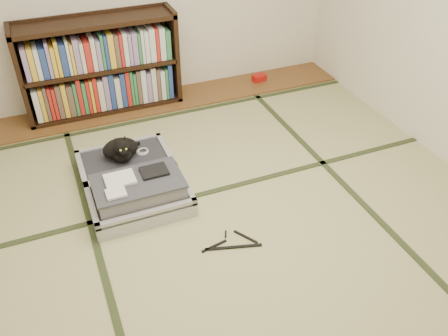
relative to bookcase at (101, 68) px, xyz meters
name	(u,v)px	position (x,y,z in m)	size (l,w,h in m)	color
floor	(236,222)	(0.54, -2.07, -0.45)	(4.50, 4.50, 0.00)	tan
wood_strip	(160,101)	(0.54, -0.07, -0.44)	(4.00, 0.50, 0.02)	brown
red_item	(259,78)	(1.71, -0.04, -0.40)	(0.15, 0.09, 0.07)	#AE130D
room_shell	(239,30)	(0.54, -2.07, 1.01)	(4.50, 4.50, 4.50)	white
tatami_borders	(212,184)	(0.54, -1.57, -0.45)	(4.00, 4.50, 0.01)	#2D381E
bookcase	(101,68)	(0.00, 0.00, 0.00)	(1.52, 0.35, 0.97)	black
suitcase	(134,183)	(-0.06, -1.44, -0.35)	(0.75, 1.00, 0.29)	#B1B1B6
cat	(121,149)	(-0.08, -1.15, -0.21)	(0.33, 0.34, 0.27)	black
cable_coil	(143,151)	(0.10, -1.12, -0.30)	(0.10, 0.10, 0.02)	white
hanger	(232,244)	(0.43, -2.27, -0.44)	(0.42, 0.24, 0.01)	black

